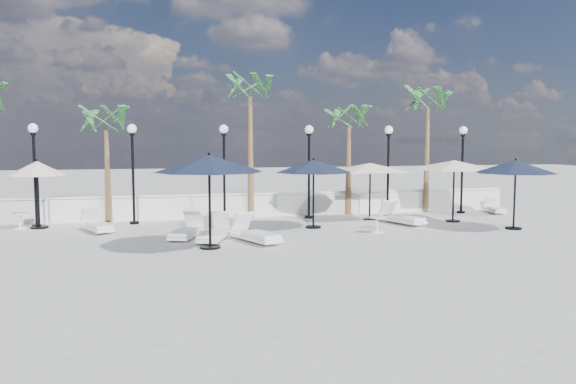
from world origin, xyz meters
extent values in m
plane|color=#9C9B97|center=(0.00, 0.00, 0.00)|extent=(100.00, 100.00, 0.00)
cube|color=silver|center=(0.00, 7.50, 0.45)|extent=(26.00, 0.30, 0.90)
cube|color=silver|center=(0.00, 7.50, 0.97)|extent=(26.00, 0.12, 0.08)
cylinder|color=black|center=(-7.00, 6.50, 0.05)|extent=(0.36, 0.36, 0.10)
cylinder|color=black|center=(-7.00, 6.50, 1.75)|extent=(0.10, 0.10, 3.50)
cylinder|color=black|center=(-7.00, 6.50, 3.45)|extent=(0.18, 0.18, 0.10)
sphere|color=white|center=(-7.00, 6.50, 3.66)|extent=(0.36, 0.36, 0.36)
cylinder|color=black|center=(-3.50, 6.50, 0.05)|extent=(0.36, 0.36, 0.10)
cylinder|color=black|center=(-3.50, 6.50, 1.75)|extent=(0.10, 0.10, 3.50)
cylinder|color=black|center=(-3.50, 6.50, 3.45)|extent=(0.18, 0.18, 0.10)
sphere|color=white|center=(-3.50, 6.50, 3.66)|extent=(0.36, 0.36, 0.36)
cylinder|color=black|center=(0.00, 6.50, 0.05)|extent=(0.36, 0.36, 0.10)
cylinder|color=black|center=(0.00, 6.50, 1.75)|extent=(0.10, 0.10, 3.50)
cylinder|color=black|center=(0.00, 6.50, 3.45)|extent=(0.18, 0.18, 0.10)
sphere|color=white|center=(0.00, 6.50, 3.66)|extent=(0.36, 0.36, 0.36)
cylinder|color=black|center=(3.50, 6.50, 0.05)|extent=(0.36, 0.36, 0.10)
cylinder|color=black|center=(3.50, 6.50, 1.75)|extent=(0.10, 0.10, 3.50)
cylinder|color=black|center=(3.50, 6.50, 3.45)|extent=(0.18, 0.18, 0.10)
sphere|color=white|center=(3.50, 6.50, 3.66)|extent=(0.36, 0.36, 0.36)
cylinder|color=black|center=(7.00, 6.50, 0.05)|extent=(0.36, 0.36, 0.10)
cylinder|color=black|center=(7.00, 6.50, 1.75)|extent=(0.10, 0.10, 3.50)
cylinder|color=black|center=(7.00, 6.50, 3.45)|extent=(0.18, 0.18, 0.10)
sphere|color=white|center=(7.00, 6.50, 3.66)|extent=(0.36, 0.36, 0.36)
cylinder|color=black|center=(10.50, 6.50, 0.05)|extent=(0.36, 0.36, 0.10)
cylinder|color=black|center=(10.50, 6.50, 1.75)|extent=(0.10, 0.10, 3.50)
cylinder|color=black|center=(10.50, 6.50, 3.45)|extent=(0.18, 0.18, 0.10)
sphere|color=white|center=(10.50, 6.50, 3.66)|extent=(0.36, 0.36, 0.36)
cone|color=brown|center=(-4.50, 7.30, 1.80)|extent=(0.28, 0.28, 3.60)
cone|color=brown|center=(1.20, 7.30, 2.50)|extent=(0.28, 0.28, 5.00)
cone|color=brown|center=(5.50, 7.30, 1.90)|extent=(0.28, 0.28, 3.80)
cone|color=brown|center=(9.20, 7.30, 2.30)|extent=(0.28, 0.28, 4.60)
cube|color=silver|center=(-4.71, 4.81, 0.15)|extent=(1.34, 1.99, 0.10)
cube|color=silver|center=(-4.61, 4.57, 0.27)|extent=(1.06, 1.41, 0.10)
cube|color=silver|center=(-5.02, 5.51, 0.53)|extent=(0.72, 0.65, 0.59)
cube|color=silver|center=(0.39, 1.50, 0.17)|extent=(1.44, 2.15, 0.11)
cube|color=silver|center=(0.50, 1.25, 0.29)|extent=(1.13, 1.52, 0.11)
cube|color=silver|center=(0.06, 2.26, 0.57)|extent=(0.78, 0.70, 0.64)
cube|color=silver|center=(-1.71, 2.68, 0.16)|extent=(1.31, 2.04, 0.10)
cube|color=silver|center=(-1.80, 2.44, 0.27)|extent=(1.04, 1.44, 0.10)
cube|color=silver|center=(-1.42, 3.41, 0.54)|extent=(0.73, 0.65, 0.61)
cube|color=silver|center=(-0.88, 2.02, 0.17)|extent=(1.30, 2.15, 0.11)
cube|color=silver|center=(-0.97, 1.76, 0.29)|extent=(1.05, 1.51, 0.11)
cube|color=silver|center=(-0.61, 2.80, 0.57)|extent=(0.76, 0.66, 0.64)
cube|color=silver|center=(6.54, 4.02, 0.16)|extent=(1.30, 2.09, 0.11)
cube|color=silver|center=(6.63, 3.77, 0.28)|extent=(1.04, 1.47, 0.11)
cube|color=silver|center=(6.27, 4.78, 0.56)|extent=(0.74, 0.65, 0.62)
cube|color=silver|center=(12.00, 6.20, 0.13)|extent=(0.92, 1.68, 0.09)
cube|color=silver|center=(11.95, 5.99, 0.22)|extent=(0.76, 1.17, 0.09)
cube|color=silver|center=(12.16, 6.82, 0.45)|extent=(0.58, 0.49, 0.50)
cylinder|color=silver|center=(-7.50, 6.20, 0.02)|extent=(0.45, 0.45, 0.03)
cylinder|color=silver|center=(-7.50, 6.20, 0.27)|extent=(0.07, 0.07, 0.55)
cylinder|color=silver|center=(-7.50, 6.20, 0.56)|extent=(0.59, 0.59, 0.03)
cylinder|color=silver|center=(4.86, 2.43, 0.02)|extent=(0.43, 0.43, 0.03)
cylinder|color=silver|center=(4.86, 2.43, 0.26)|extent=(0.06, 0.06, 0.52)
cylinder|color=silver|center=(4.86, 2.43, 0.53)|extent=(0.56, 0.56, 0.03)
cylinder|color=black|center=(-1.11, 0.88, 0.03)|extent=(0.63, 0.63, 0.07)
cylinder|color=black|center=(-1.11, 0.88, 1.37)|extent=(0.08, 0.08, 2.74)
cone|color=black|center=(-1.11, 0.88, 2.54)|extent=(3.24, 3.24, 0.50)
sphere|color=black|center=(-1.11, 0.88, 2.81)|extent=(0.09, 0.09, 0.09)
cylinder|color=black|center=(2.97, 3.95, 0.03)|extent=(0.58, 0.58, 0.06)
cylinder|color=black|center=(2.97, 3.95, 1.23)|extent=(0.07, 0.07, 2.47)
cone|color=black|center=(2.97, 3.95, 2.28)|extent=(2.88, 2.88, 0.46)
sphere|color=black|center=(2.97, 3.95, 2.54)|extent=(0.08, 0.08, 0.08)
cylinder|color=black|center=(9.97, 1.99, 0.03)|extent=(0.57, 0.57, 0.06)
cylinder|color=black|center=(9.97, 1.99, 1.23)|extent=(0.07, 0.07, 2.46)
cone|color=black|center=(9.97, 1.99, 2.27)|extent=(2.86, 2.86, 0.46)
sphere|color=black|center=(9.97, 1.99, 2.53)|extent=(0.08, 0.08, 0.08)
cylinder|color=black|center=(5.80, 5.53, 0.03)|extent=(0.52, 0.52, 0.06)
cylinder|color=black|center=(5.80, 5.53, 1.14)|extent=(0.07, 0.07, 2.28)
pyramid|color=beige|center=(5.80, 5.53, 2.31)|extent=(5.05, 5.05, 0.35)
cylinder|color=black|center=(8.80, 4.21, 0.03)|extent=(0.56, 0.56, 0.06)
cylinder|color=black|center=(8.80, 4.21, 1.20)|extent=(0.07, 0.07, 2.41)
pyramid|color=beige|center=(8.80, 4.21, 2.43)|extent=(5.23, 5.23, 0.37)
cylinder|color=black|center=(-6.86, 6.20, 0.03)|extent=(0.64, 0.64, 0.07)
cylinder|color=black|center=(-6.86, 6.20, 1.20)|extent=(0.08, 0.08, 2.41)
cone|color=beige|center=(-6.86, 6.20, 2.20)|extent=(2.06, 2.06, 0.52)
sphere|color=black|center=(-6.86, 6.20, 2.49)|extent=(0.09, 0.09, 0.09)
camera|label=1|loc=(-2.64, -15.76, 3.21)|focal=35.00mm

